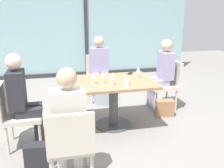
{
  "coord_description": "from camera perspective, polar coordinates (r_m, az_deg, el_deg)",
  "views": [
    {
      "loc": [
        -0.85,
        -3.66,
        1.82
      ],
      "look_at": [
        0.0,
        0.1,
        0.65
      ],
      "focal_mm": 41.65,
      "sensor_mm": 36.0,
      "label": 1
    }
  ],
  "objects": [
    {
      "name": "dining_table_main",
      "position": [
        3.97,
        0.32,
        -1.85
      ],
      "size": [
        1.21,
        0.93,
        0.73
      ],
      "color": "#997551",
      "rests_on": "ground_plane"
    },
    {
      "name": "ground_plane",
      "position": [
        4.17,
        0.31,
        -8.97
      ],
      "size": [
        12.0,
        12.0,
        0.0
      ],
      "primitive_type": "plane",
      "color": "gray"
    },
    {
      "name": "cell_phone_on_table",
      "position": [
        4.34,
        3.98,
        2.34
      ],
      "size": [
        0.14,
        0.16,
        0.01
      ],
      "primitive_type": "cube",
      "rotation": [
        0.0,
        0.0,
        -0.67
      ],
      "color": "black",
      "rests_on": "dining_table_main"
    },
    {
      "name": "person_near_window",
      "position": [
        5.05,
        -2.73,
        4.04
      ],
      "size": [
        0.34,
        0.39,
        1.26
      ],
      "color": "#9E93B7",
      "rests_on": "ground_plane"
    },
    {
      "name": "chair_near_window",
      "position": [
        5.2,
        -2.91,
        2.12
      ],
      "size": [
        0.46,
        0.51,
        0.87
      ],
      "color": "beige",
      "rests_on": "ground_plane"
    },
    {
      "name": "wine_glass_0",
      "position": [
        4.06,
        5.8,
        3.14
      ],
      "size": [
        0.07,
        0.07,
        0.18
      ],
      "color": "silver",
      "rests_on": "dining_table_main"
    },
    {
      "name": "coffee_cup",
      "position": [
        3.69,
        3.28,
        0.43
      ],
      "size": [
        0.08,
        0.08,
        0.09
      ],
      "primitive_type": "cylinder",
      "color": "white",
      "rests_on": "dining_table_main"
    },
    {
      "name": "person_front_left",
      "position": [
        2.71,
        -9.52,
        -7.73
      ],
      "size": [
        0.34,
        0.39,
        1.26
      ],
      "color": "silver",
      "rests_on": "ground_plane"
    },
    {
      "name": "window_wall_backdrop",
      "position": [
        6.93,
        -5.77,
        11.76
      ],
      "size": [
        5.52,
        0.1,
        2.7
      ],
      "color": "#92B7BC",
      "rests_on": "ground_plane"
    },
    {
      "name": "wine_glass_3",
      "position": [
        3.73,
        -4.05,
        1.96
      ],
      "size": [
        0.07,
        0.07,
        0.18
      ],
      "color": "silver",
      "rests_on": "dining_table_main"
    },
    {
      "name": "chair_far_right",
      "position": [
        4.8,
        12.02,
        0.5
      ],
      "size": [
        0.5,
        0.46,
        0.87
      ],
      "color": "beige",
      "rests_on": "ground_plane"
    },
    {
      "name": "handbag_2",
      "position": [
        4.54,
        11.48,
        -5.18
      ],
      "size": [
        0.32,
        0.2,
        0.28
      ],
      "primitive_type": "cube",
      "rotation": [
        0.0,
        0.0,
        -0.14
      ],
      "color": "#A3704C",
      "rests_on": "ground_plane"
    },
    {
      "name": "handbag_0",
      "position": [
        3.27,
        -15.94,
        -14.77
      ],
      "size": [
        0.31,
        0.19,
        0.28
      ],
      "primitive_type": "cube",
      "rotation": [
        0.0,
        0.0,
        -0.09
      ],
      "color": "#232328",
      "rests_on": "ground_plane"
    },
    {
      "name": "wine_glass_2",
      "position": [
        3.77,
        -2.02,
        2.16
      ],
      "size": [
        0.07,
        0.07,
        0.18
      ],
      "color": "silver",
      "rests_on": "dining_table_main"
    },
    {
      "name": "person_side_end",
      "position": [
        3.53,
        -19.07,
        -2.59
      ],
      "size": [
        0.39,
        0.34,
        1.26
      ],
      "color": "#28282D",
      "rests_on": "ground_plane"
    },
    {
      "name": "person_far_right",
      "position": [
        4.7,
        10.95,
        2.79
      ],
      "size": [
        0.39,
        0.34,
        1.26
      ],
      "color": "#9E93B7",
      "rests_on": "ground_plane"
    },
    {
      "name": "chair_side_end",
      "position": [
        3.61,
        -20.49,
        -5.74
      ],
      "size": [
        0.5,
        0.46,
        0.87
      ],
      "color": "beige",
      "rests_on": "ground_plane"
    },
    {
      "name": "chair_front_left",
      "position": [
        2.71,
        -9.16,
        -12.6
      ],
      "size": [
        0.46,
        0.5,
        0.87
      ],
      "color": "beige",
      "rests_on": "ground_plane"
    },
    {
      "name": "handbag_1",
      "position": [
        4.88,
        -2.0,
        -3.26
      ],
      "size": [
        0.32,
        0.21,
        0.28
      ],
      "primitive_type": "cube",
      "rotation": [
        0.0,
        0.0,
        -0.19
      ],
      "color": "silver",
      "rests_on": "ground_plane"
    },
    {
      "name": "wine_glass_1",
      "position": [
        3.68,
        0.06,
        1.78
      ],
      "size": [
        0.07,
        0.07,
        0.18
      ],
      "color": "silver",
      "rests_on": "dining_table_main"
    }
  ]
}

